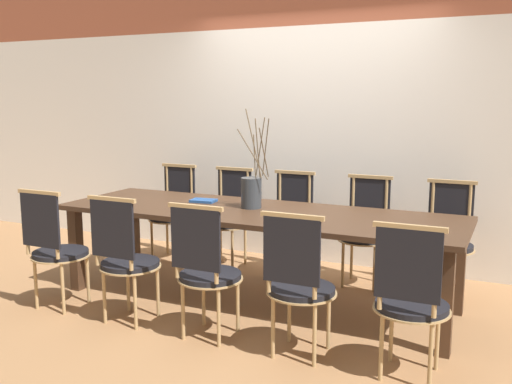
% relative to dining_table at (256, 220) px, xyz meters
% --- Properties ---
extents(ground_plane, '(16.00, 16.00, 0.00)m').
position_rel_dining_table_xyz_m(ground_plane, '(0.00, 0.00, -0.68)').
color(ground_plane, '#9E7047').
extents(wall_rear, '(12.00, 0.06, 3.20)m').
position_rel_dining_table_xyz_m(wall_rear, '(0.00, 1.36, 0.92)').
color(wall_rear, white).
rests_on(wall_rear, ground_plane).
extents(dining_table, '(3.28, 1.01, 0.76)m').
position_rel_dining_table_xyz_m(dining_table, '(0.00, 0.00, 0.00)').
color(dining_table, '#422B1C').
rests_on(dining_table, ground_plane).
extents(chair_near_leftend, '(0.46, 0.46, 0.97)m').
position_rel_dining_table_xyz_m(chair_near_leftend, '(-1.36, -0.82, -0.18)').
color(chair_near_leftend, black).
rests_on(chair_near_leftend, ground_plane).
extents(chair_near_left, '(0.46, 0.46, 0.97)m').
position_rel_dining_table_xyz_m(chair_near_left, '(-0.67, -0.82, -0.18)').
color(chair_near_left, black).
rests_on(chair_near_left, ground_plane).
extents(chair_near_center, '(0.46, 0.46, 0.97)m').
position_rel_dining_table_xyz_m(chair_near_center, '(0.01, -0.82, -0.18)').
color(chair_near_center, black).
rests_on(chair_near_center, ground_plane).
extents(chair_near_right, '(0.46, 0.46, 0.97)m').
position_rel_dining_table_xyz_m(chair_near_right, '(0.68, -0.82, -0.18)').
color(chair_near_right, black).
rests_on(chair_near_right, ground_plane).
extents(chair_near_rightend, '(0.46, 0.46, 0.97)m').
position_rel_dining_table_xyz_m(chair_near_rightend, '(1.38, -0.82, -0.18)').
color(chair_near_rightend, black).
rests_on(chair_near_rightend, ground_plane).
extents(chair_far_leftend, '(0.46, 0.46, 0.97)m').
position_rel_dining_table_xyz_m(chair_far_leftend, '(-1.34, 0.82, -0.18)').
color(chair_far_leftend, black).
rests_on(chair_far_leftend, ground_plane).
extents(chair_far_left, '(0.46, 0.46, 0.97)m').
position_rel_dining_table_xyz_m(chair_far_left, '(-0.68, 0.82, -0.18)').
color(chair_far_left, black).
rests_on(chair_far_left, ground_plane).
extents(chair_far_center, '(0.46, 0.46, 0.97)m').
position_rel_dining_table_xyz_m(chair_far_center, '(-0.04, 0.82, -0.18)').
color(chair_far_center, black).
rests_on(chair_far_center, ground_plane).
extents(chair_far_right, '(0.46, 0.46, 0.97)m').
position_rel_dining_table_xyz_m(chair_far_right, '(0.69, 0.82, -0.18)').
color(chair_far_right, black).
rests_on(chair_far_right, ground_plane).
extents(chair_far_rightend, '(0.46, 0.46, 0.97)m').
position_rel_dining_table_xyz_m(chair_far_rightend, '(1.39, 0.82, -0.18)').
color(chair_far_rightend, black).
rests_on(chair_far_rightend, ground_plane).
extents(vase_centerpiece, '(0.26, 0.34, 0.81)m').
position_rel_dining_table_xyz_m(vase_centerpiece, '(-0.08, 0.08, 0.21)').
color(vase_centerpiece, '#33383D').
rests_on(vase_centerpiece, dining_table).
extents(book_stack, '(0.23, 0.17, 0.02)m').
position_rel_dining_table_xyz_m(book_stack, '(-0.57, 0.15, 0.09)').
color(book_stack, '#234C8C').
rests_on(book_stack, dining_table).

